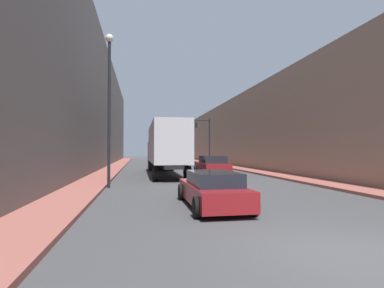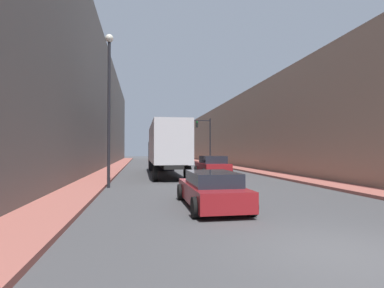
# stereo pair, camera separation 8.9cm
# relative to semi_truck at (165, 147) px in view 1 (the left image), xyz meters

# --- Properties ---
(ground_plane) EXTENTS (200.00, 200.00, 0.00)m
(ground_plane) POSITION_rel_semi_truck_xyz_m (1.83, -19.83, -2.31)
(ground_plane) COLOR #424244
(sidewalk_right) EXTENTS (2.02, 80.00, 0.15)m
(sidewalk_right) POSITION_rel_semi_truck_xyz_m (8.57, 10.17, -2.24)
(sidewalk_right) COLOR #9E564C
(sidewalk_right) RESTS_ON ground
(sidewalk_left) EXTENTS (2.02, 80.00, 0.15)m
(sidewalk_left) POSITION_rel_semi_truck_xyz_m (-4.91, 10.17, -2.24)
(sidewalk_left) COLOR #9E564C
(sidewalk_left) RESTS_ON ground
(building_right) EXTENTS (6.00, 80.00, 8.75)m
(building_right) POSITION_rel_semi_truck_xyz_m (12.58, 10.17, 2.06)
(building_right) COLOR #997A66
(building_right) RESTS_ON ground
(building_left) EXTENTS (6.00, 80.00, 14.35)m
(building_left) POSITION_rel_semi_truck_xyz_m (-8.92, 10.17, 4.86)
(building_left) COLOR #66605B
(building_left) RESTS_ON ground
(semi_truck) EXTENTS (2.50, 13.49, 4.07)m
(semi_truck) POSITION_rel_semi_truck_xyz_m (0.00, 0.00, 0.00)
(semi_truck) COLOR silver
(semi_truck) RESTS_ON ground
(sedan_car) EXTENTS (1.97, 4.65, 1.26)m
(sedan_car) POSITION_rel_semi_truck_xyz_m (0.43, -14.62, -1.70)
(sedan_car) COLOR maroon
(sedan_car) RESTS_ON ground
(suv_car) EXTENTS (2.23, 4.66, 1.58)m
(suv_car) POSITION_rel_semi_truck_xyz_m (3.62, -1.65, -1.55)
(suv_car) COLOR maroon
(suv_car) RESTS_ON ground
(traffic_signal_gantry) EXTENTS (5.69, 0.35, 6.42)m
(traffic_signal_gantry) POSITION_rel_semi_truck_xyz_m (6.12, 15.10, 2.10)
(traffic_signal_gantry) COLOR black
(traffic_signal_gantry) RESTS_ON ground
(street_lamp) EXTENTS (0.44, 0.44, 8.33)m
(street_lamp) POSITION_rel_semi_truck_xyz_m (-3.75, -8.38, 2.89)
(street_lamp) COLOR black
(street_lamp) RESTS_ON ground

